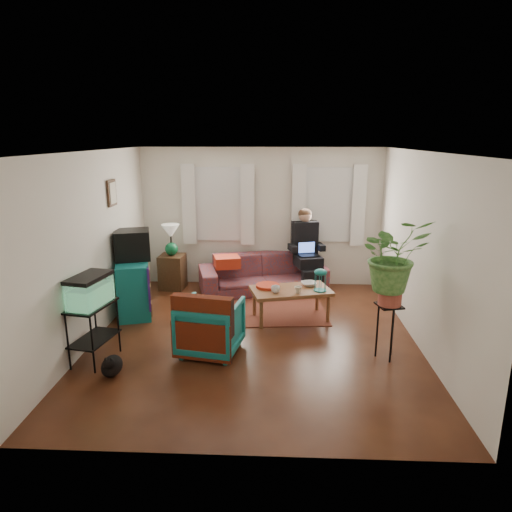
{
  "coord_description": "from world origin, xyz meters",
  "views": [
    {
      "loc": [
        0.29,
        -6.01,
        2.79
      ],
      "look_at": [
        0.0,
        0.4,
        1.1
      ],
      "focal_mm": 32.0,
      "sensor_mm": 36.0,
      "label": 1
    }
  ],
  "objects_px": {
    "armchair": "(211,324)",
    "plant_stand": "(387,332)",
    "sofa": "(263,267)",
    "coffee_table": "(291,304)",
    "dresser": "(134,287)",
    "side_table": "(173,272)",
    "aquarium_stand": "(94,333)"
  },
  "relations": [
    {
      "from": "armchair",
      "to": "plant_stand",
      "type": "distance_m",
      "value": 2.29
    },
    {
      "from": "sofa",
      "to": "coffee_table",
      "type": "relative_size",
      "value": 1.9
    },
    {
      "from": "sofa",
      "to": "plant_stand",
      "type": "xyz_separation_m",
      "value": [
        1.68,
        -2.59,
        -0.08
      ]
    },
    {
      "from": "coffee_table",
      "to": "plant_stand",
      "type": "distance_m",
      "value": 1.73
    },
    {
      "from": "armchair",
      "to": "plant_stand",
      "type": "height_order",
      "value": "armchair"
    },
    {
      "from": "dresser",
      "to": "coffee_table",
      "type": "bearing_deg",
      "value": -19.93
    },
    {
      "from": "plant_stand",
      "to": "side_table",
      "type": "bearing_deg",
      "value": 141.81
    },
    {
      "from": "side_table",
      "to": "plant_stand",
      "type": "bearing_deg",
      "value": -38.19
    },
    {
      "from": "side_table",
      "to": "armchair",
      "type": "xyz_separation_m",
      "value": [
        1.09,
        -2.57,
        0.07
      ]
    },
    {
      "from": "side_table",
      "to": "aquarium_stand",
      "type": "bearing_deg",
      "value": -96.9
    },
    {
      "from": "coffee_table",
      "to": "aquarium_stand",
      "type": "bearing_deg",
      "value": -164.39
    },
    {
      "from": "plant_stand",
      "to": "armchair",
      "type": "bearing_deg",
      "value": 177.98
    },
    {
      "from": "coffee_table",
      "to": "dresser",
      "type": "bearing_deg",
      "value": 161.63
    },
    {
      "from": "coffee_table",
      "to": "plant_stand",
      "type": "height_order",
      "value": "plant_stand"
    },
    {
      "from": "side_table",
      "to": "armchair",
      "type": "distance_m",
      "value": 2.8
    },
    {
      "from": "sofa",
      "to": "aquarium_stand",
      "type": "xyz_separation_m",
      "value": [
        -2.05,
        -2.83,
        -0.07
      ]
    },
    {
      "from": "coffee_table",
      "to": "armchair",
      "type": "bearing_deg",
      "value": -147.93
    },
    {
      "from": "aquarium_stand",
      "to": "plant_stand",
      "type": "xyz_separation_m",
      "value": [
        3.73,
        0.24,
        -0.01
      ]
    },
    {
      "from": "aquarium_stand",
      "to": "armchair",
      "type": "relative_size",
      "value": 0.96
    },
    {
      "from": "coffee_table",
      "to": "side_table",
      "type": "bearing_deg",
      "value": 132.25
    },
    {
      "from": "dresser",
      "to": "coffee_table",
      "type": "height_order",
      "value": "dresser"
    },
    {
      "from": "aquarium_stand",
      "to": "plant_stand",
      "type": "height_order",
      "value": "aquarium_stand"
    },
    {
      "from": "coffee_table",
      "to": "sofa",
      "type": "bearing_deg",
      "value": 94.84
    },
    {
      "from": "dresser",
      "to": "sofa",
      "type": "bearing_deg",
      "value": 14.06
    },
    {
      "from": "aquarium_stand",
      "to": "sofa",
      "type": "bearing_deg",
      "value": 65.34
    },
    {
      "from": "dresser",
      "to": "aquarium_stand",
      "type": "height_order",
      "value": "dresser"
    },
    {
      "from": "dresser",
      "to": "armchair",
      "type": "relative_size",
      "value": 1.25
    },
    {
      "from": "aquarium_stand",
      "to": "plant_stand",
      "type": "bearing_deg",
      "value": 14.9
    },
    {
      "from": "sofa",
      "to": "side_table",
      "type": "distance_m",
      "value": 1.7
    },
    {
      "from": "sofa",
      "to": "coffee_table",
      "type": "distance_m",
      "value": 1.45
    },
    {
      "from": "side_table",
      "to": "coffee_table",
      "type": "xyz_separation_m",
      "value": [
        2.18,
        -1.42,
        -0.07
      ]
    },
    {
      "from": "sofa",
      "to": "aquarium_stand",
      "type": "height_order",
      "value": "sofa"
    }
  ]
}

